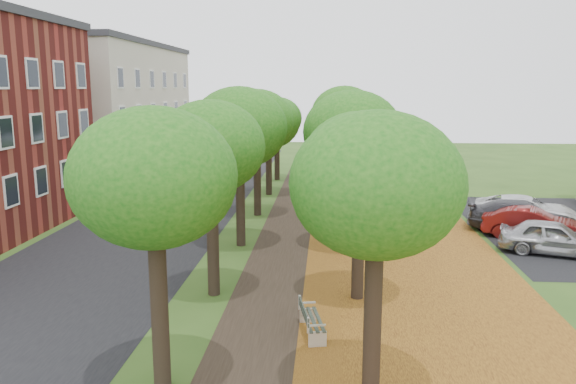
% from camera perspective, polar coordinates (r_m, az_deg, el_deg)
% --- Properties ---
extents(street_asphalt, '(8.00, 70.00, 0.01)m').
position_cam_1_polar(street_asphalt, '(29.08, -14.27, -3.42)').
color(street_asphalt, black).
rests_on(street_asphalt, ground).
extents(footpath, '(3.20, 70.00, 0.01)m').
position_cam_1_polar(footpath, '(27.69, 0.67, -3.79)').
color(footpath, black).
rests_on(footpath, ground).
extents(leaf_verge, '(7.50, 70.00, 0.01)m').
position_cam_1_polar(leaf_verge, '(27.86, 11.02, -3.90)').
color(leaf_verge, '#A76C1E').
rests_on(leaf_verge, ground).
extents(parking_lot, '(9.00, 16.00, 0.01)m').
position_cam_1_polar(parking_lot, '(31.01, 26.60, -3.37)').
color(parking_lot, black).
rests_on(parking_lot, ground).
extents(tree_row_west, '(3.84, 33.84, 6.50)m').
position_cam_1_polar(tree_row_west, '(27.11, -3.98, 6.23)').
color(tree_row_west, black).
rests_on(tree_row_west, ground).
extents(tree_row_east, '(3.84, 33.84, 6.50)m').
position_cam_1_polar(tree_row_east, '(26.87, 6.27, 6.15)').
color(tree_row_east, black).
rests_on(tree_row_east, ground).
extents(building_cream, '(10.30, 20.30, 10.40)m').
position_cam_1_polar(building_cream, '(48.49, -18.68, 8.06)').
color(building_cream, beige).
rests_on(building_cream, ground).
extents(bench, '(0.84, 1.84, 0.84)m').
position_cam_1_polar(bench, '(16.21, 2.30, -12.84)').
color(bench, '#29342B').
rests_on(bench, ground).
extents(car_silver, '(4.55, 2.96, 1.44)m').
position_cam_1_polar(car_silver, '(25.94, 25.31, -4.18)').
color(car_silver, '#A2A2A6').
rests_on(car_silver, ground).
extents(car_red, '(4.56, 2.91, 1.42)m').
position_cam_1_polar(car_red, '(28.22, 23.49, -2.94)').
color(car_red, maroon).
rests_on(car_red, ground).
extents(car_grey, '(5.45, 3.34, 1.48)m').
position_cam_1_polar(car_grey, '(29.32, 22.73, -2.34)').
color(car_grey, '#2D2D31').
rests_on(car_grey, ground).
extents(car_white, '(5.84, 3.87, 1.49)m').
position_cam_1_polar(car_white, '(30.76, 23.05, -1.77)').
color(car_white, silver).
rests_on(car_white, ground).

